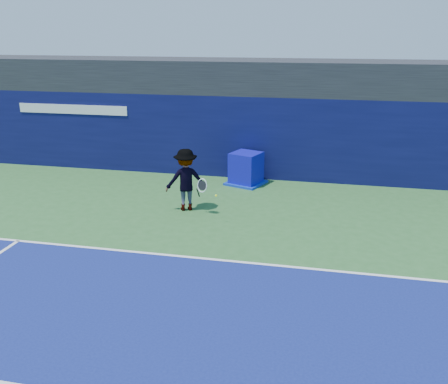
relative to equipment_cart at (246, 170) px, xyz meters
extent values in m
plane|color=#2D622C|center=(0.06, -9.31, -0.52)|extent=(80.00, 80.00, 0.00)
cube|color=white|center=(0.06, -6.31, -0.51)|extent=(24.00, 0.10, 0.01)
cube|color=black|center=(0.06, 2.19, 3.08)|extent=(36.00, 3.00, 1.20)
cube|color=#0B0D3D|center=(0.06, 1.19, 0.98)|extent=(36.00, 1.00, 3.00)
cube|color=white|center=(-6.94, 0.68, 1.83)|extent=(4.50, 0.04, 0.35)
cube|color=#0D0B9D|center=(0.00, 0.00, 0.05)|extent=(1.22, 1.22, 1.14)
cube|color=#0C28AA|center=(0.00, 0.00, -0.48)|extent=(1.52, 1.52, 0.08)
imported|color=silver|center=(-1.32, -3.04, 0.43)|extent=(1.41, 1.13, 1.90)
cylinder|color=black|center=(-0.87, -3.29, 0.13)|extent=(0.09, 0.17, 0.30)
torus|color=white|center=(-0.73, -3.34, 0.38)|extent=(0.35, 0.20, 0.34)
cylinder|color=black|center=(-0.73, -3.34, 0.38)|extent=(0.29, 0.15, 0.29)
sphere|color=#E6F61B|center=(-0.16, -4.00, 0.32)|extent=(0.06, 0.06, 0.06)
camera|label=1|loc=(2.88, -16.90, 4.73)|focal=40.00mm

